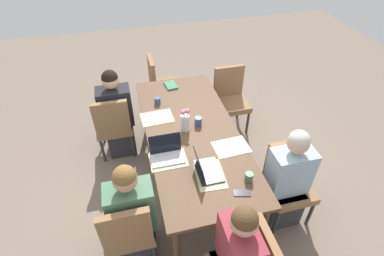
{
  "coord_description": "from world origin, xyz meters",
  "views": [
    {
      "loc": [
        -2.39,
        0.6,
        2.87
      ],
      "look_at": [
        0.0,
        0.0,
        0.8
      ],
      "focal_mm": 28.15,
      "sensor_mm": 36.0,
      "label": 1
    }
  ],
  "objects_px": {
    "flower_vase": "(185,121)",
    "chair_near_right_mid": "(230,96)",
    "chair_head_right_right_far": "(160,82)",
    "coffee_mug_near_left": "(198,121)",
    "person_far_left_near": "(118,118)",
    "chair_far_left_mid": "(128,230)",
    "person_far_left_mid": "(134,220)",
    "coffee_mug_centre_left": "(249,177)",
    "chair_near_left_far": "(287,178)",
    "dining_table": "(192,136)",
    "chair_far_left_near": "(113,124)",
    "book_red_cover": "(171,85)",
    "phone_black": "(242,193)",
    "laptop_head_left_right_near": "(206,169)",
    "person_near_left_far": "(286,183)",
    "laptop_far_left_mid": "(167,153)",
    "coffee_mug_near_right": "(157,101)"
  },
  "relations": [
    {
      "from": "chair_far_left_mid",
      "to": "chair_near_right_mid",
      "type": "bearing_deg",
      "value": -41.92
    },
    {
      "from": "phone_black",
      "to": "laptop_head_left_right_near",
      "type": "bearing_deg",
      "value": -37.13
    },
    {
      "from": "chair_near_left_far",
      "to": "chair_near_right_mid",
      "type": "xyz_separation_m",
      "value": [
        1.56,
        0.05,
        0.0
      ]
    },
    {
      "from": "person_near_left_far",
      "to": "chair_near_right_mid",
      "type": "distance_m",
      "value": 1.63
    },
    {
      "from": "dining_table",
      "to": "chair_head_right_right_far",
      "type": "xyz_separation_m",
      "value": [
        1.49,
        0.11,
        -0.18
      ]
    },
    {
      "from": "chair_far_left_mid",
      "to": "coffee_mug_near_left",
      "type": "relative_size",
      "value": 8.98
    },
    {
      "from": "person_far_left_near",
      "to": "chair_far_left_mid",
      "type": "relative_size",
      "value": 1.33
    },
    {
      "from": "chair_near_right_mid",
      "to": "chair_head_right_right_far",
      "type": "xyz_separation_m",
      "value": [
        0.6,
        0.89,
        0.0
      ]
    },
    {
      "from": "person_far_left_mid",
      "to": "chair_near_left_far",
      "type": "relative_size",
      "value": 1.33
    },
    {
      "from": "person_far_left_near",
      "to": "phone_black",
      "type": "distance_m",
      "value": 1.94
    },
    {
      "from": "chair_head_right_right_far",
      "to": "person_far_left_near",
      "type": "bearing_deg",
      "value": 138.2
    },
    {
      "from": "flower_vase",
      "to": "phone_black",
      "type": "distance_m",
      "value": 1.0
    },
    {
      "from": "person_far_left_near",
      "to": "coffee_mug_centre_left",
      "type": "bearing_deg",
      "value": -143.99
    },
    {
      "from": "chair_head_right_right_far",
      "to": "coffee_mug_near_left",
      "type": "bearing_deg",
      "value": -171.66
    },
    {
      "from": "coffee_mug_near_left",
      "to": "coffee_mug_centre_left",
      "type": "xyz_separation_m",
      "value": [
        -0.88,
        -0.23,
        -0.0
      ]
    },
    {
      "from": "dining_table",
      "to": "coffee_mug_centre_left",
      "type": "bearing_deg",
      "value": -157.39
    },
    {
      "from": "laptop_head_left_right_near",
      "to": "phone_black",
      "type": "relative_size",
      "value": 2.13
    },
    {
      "from": "person_far_left_near",
      "to": "person_near_left_far",
      "type": "bearing_deg",
      "value": -133.53
    },
    {
      "from": "person_near_left_far",
      "to": "book_red_cover",
      "type": "bearing_deg",
      "value": 25.84
    },
    {
      "from": "coffee_mug_near_left",
      "to": "chair_near_left_far",
      "type": "bearing_deg",
      "value": -135.66
    },
    {
      "from": "chair_far_left_mid",
      "to": "book_red_cover",
      "type": "bearing_deg",
      "value": -22.38
    },
    {
      "from": "person_far_left_mid",
      "to": "chair_head_right_right_far",
      "type": "distance_m",
      "value": 2.36
    },
    {
      "from": "coffee_mug_centre_left",
      "to": "chair_head_right_right_far",
      "type": "bearing_deg",
      "value": 10.91
    },
    {
      "from": "laptop_head_left_right_near",
      "to": "person_far_left_mid",
      "type": "bearing_deg",
      "value": 104.87
    },
    {
      "from": "coffee_mug_near_right",
      "to": "coffee_mug_centre_left",
      "type": "relative_size",
      "value": 0.92
    },
    {
      "from": "person_far_left_near",
      "to": "flower_vase",
      "type": "distance_m",
      "value": 1.06
    },
    {
      "from": "person_far_left_mid",
      "to": "coffee_mug_centre_left",
      "type": "relative_size",
      "value": 12.85
    },
    {
      "from": "laptop_head_left_right_near",
      "to": "phone_black",
      "type": "xyz_separation_m",
      "value": [
        -0.31,
        -0.24,
        -0.04
      ]
    },
    {
      "from": "chair_near_right_mid",
      "to": "coffee_mug_near_left",
      "type": "distance_m",
      "value": 1.1
    },
    {
      "from": "dining_table",
      "to": "chair_far_left_mid",
      "type": "relative_size",
      "value": 2.52
    },
    {
      "from": "dining_table",
      "to": "phone_black",
      "type": "distance_m",
      "value": 0.94
    },
    {
      "from": "chair_near_left_far",
      "to": "chair_head_right_right_far",
      "type": "xyz_separation_m",
      "value": [
        2.16,
        0.95,
        0.0
      ]
    },
    {
      "from": "chair_near_left_far",
      "to": "laptop_head_left_right_near",
      "type": "xyz_separation_m",
      "value": [
        0.07,
        0.86,
        0.29
      ]
    },
    {
      "from": "coffee_mug_near_right",
      "to": "phone_black",
      "type": "xyz_separation_m",
      "value": [
        -1.51,
        -0.5,
        -0.04
      ]
    },
    {
      "from": "book_red_cover",
      "to": "laptop_head_left_right_near",
      "type": "bearing_deg",
      "value": 174.28
    },
    {
      "from": "flower_vase",
      "to": "chair_near_left_far",
      "type": "bearing_deg",
      "value": -128.36
    },
    {
      "from": "laptop_head_left_right_near",
      "to": "dining_table",
      "type": "bearing_deg",
      "value": -1.81
    },
    {
      "from": "chair_far_left_near",
      "to": "book_red_cover",
      "type": "relative_size",
      "value": 4.5
    },
    {
      "from": "person_far_left_mid",
      "to": "person_near_left_far",
      "type": "height_order",
      "value": "same"
    },
    {
      "from": "laptop_far_left_mid",
      "to": "coffee_mug_centre_left",
      "type": "relative_size",
      "value": 3.44
    },
    {
      "from": "flower_vase",
      "to": "chair_near_right_mid",
      "type": "bearing_deg",
      "value": -44.99
    },
    {
      "from": "coffee_mug_centre_left",
      "to": "phone_black",
      "type": "distance_m",
      "value": 0.17
    },
    {
      "from": "chair_head_right_right_far",
      "to": "flower_vase",
      "type": "height_order",
      "value": "flower_vase"
    },
    {
      "from": "person_far_left_near",
      "to": "chair_far_left_mid",
      "type": "bearing_deg",
      "value": 179.59
    },
    {
      "from": "person_far_left_mid",
      "to": "coffee_mug_near_right",
      "type": "height_order",
      "value": "person_far_left_mid"
    },
    {
      "from": "person_near_left_far",
      "to": "phone_black",
      "type": "relative_size",
      "value": 7.97
    },
    {
      "from": "person_far_left_near",
      "to": "chair_near_left_far",
      "type": "distance_m",
      "value": 2.14
    },
    {
      "from": "chair_near_right_mid",
      "to": "laptop_head_left_right_near",
      "type": "xyz_separation_m",
      "value": [
        -1.49,
        0.8,
        0.29
      ]
    },
    {
      "from": "person_far_left_near",
      "to": "chair_far_left_mid",
      "type": "distance_m",
      "value": 1.6
    },
    {
      "from": "chair_near_right_mid",
      "to": "chair_far_left_mid",
      "type": "bearing_deg",
      "value": 138.08
    }
  ]
}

